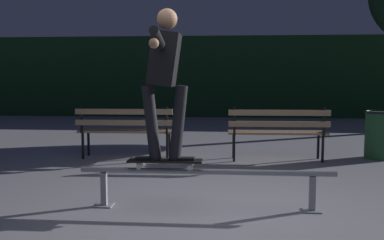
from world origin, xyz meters
name	(u,v)px	position (x,y,z in m)	size (l,w,h in m)	color
ground_plane	(205,215)	(0.00, 0.00, 0.00)	(90.00, 90.00, 0.00)	gray
hedge_backdrop	(223,77)	(0.00, 10.85, 1.33)	(24.00, 1.20, 2.67)	#193D1E
grind_rail	(206,178)	(0.00, 0.24, 0.33)	(2.66, 0.18, 0.42)	gray
skateboard	(165,161)	(-0.43, 0.24, 0.50)	(0.78, 0.21, 0.09)	black
skateboarder	(165,71)	(-0.43, 0.24, 1.43)	(0.62, 1.41, 1.56)	black
park_bench_leftmost	(125,127)	(-1.48, 2.88, 0.54)	(1.61, 0.45, 0.88)	black
park_bench_left_center	(278,128)	(1.02, 2.88, 0.54)	(1.61, 0.45, 0.88)	black
trash_can	(380,134)	(2.75, 3.26, 0.41)	(0.52, 0.52, 0.80)	#23562D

